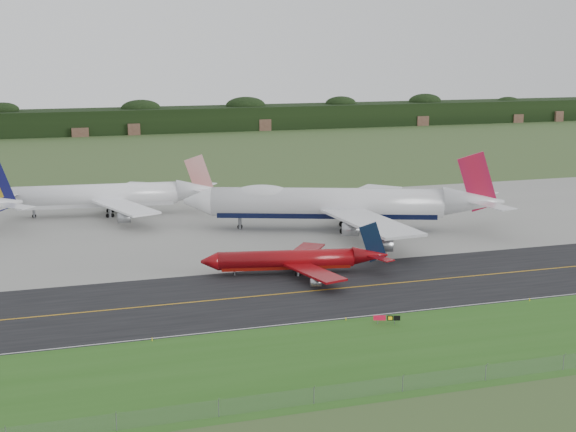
# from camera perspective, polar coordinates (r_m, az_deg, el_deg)

# --- Properties ---
(ground) EXTENTS (600.00, 600.00, 0.00)m
(ground) POSITION_cam_1_polar(r_m,az_deg,el_deg) (149.79, 2.41, -4.80)
(ground) COLOR #355126
(ground) RESTS_ON ground
(grass_verge) EXTENTS (400.00, 30.00, 0.01)m
(grass_verge) POSITION_cam_1_polar(r_m,az_deg,el_deg) (119.21, 8.10, -9.44)
(grass_verge) COLOR #2A5A1A
(grass_verge) RESTS_ON ground
(taxiway) EXTENTS (400.00, 32.00, 0.02)m
(taxiway) POSITION_cam_1_polar(r_m,az_deg,el_deg) (146.19, 2.94, -5.23)
(taxiway) COLOR black
(taxiway) RESTS_ON ground
(apron) EXTENTS (400.00, 78.00, 0.01)m
(apron) POSITION_cam_1_polar(r_m,az_deg,el_deg) (197.00, -2.54, -0.68)
(apron) COLOR gray
(apron) RESTS_ON ground
(taxiway_centreline) EXTENTS (400.00, 0.40, 0.00)m
(taxiway_centreline) POSITION_cam_1_polar(r_m,az_deg,el_deg) (146.19, 2.94, -5.23)
(taxiway_centreline) COLOR #C88912
(taxiway_centreline) RESTS_ON taxiway
(taxiway_edge_line) EXTENTS (400.00, 0.25, 0.00)m
(taxiway_edge_line) POSITION_cam_1_polar(r_m,az_deg,el_deg) (132.47, 5.24, -7.12)
(taxiway_edge_line) COLOR silver
(taxiway_edge_line) RESTS_ON taxiway
(perimeter_fence) EXTENTS (320.00, 0.10, 320.00)m
(perimeter_fence) POSITION_cam_1_polar(r_m,az_deg,el_deg) (108.10, 11.09, -11.25)
(perimeter_fence) COLOR slate
(perimeter_fence) RESTS_ON ground
(horizon_treeline) EXTENTS (700.00, 25.00, 12.00)m
(horizon_treeline) POSITION_cam_1_polar(r_m,az_deg,el_deg) (413.35, -10.42, 6.62)
(horizon_treeline) COLOR black
(horizon_treeline) RESTS_ON ground
(jet_ba_747) EXTENTS (73.98, 59.58, 19.19)m
(jet_ba_747) POSITION_cam_1_polar(r_m,az_deg,el_deg) (190.95, 3.59, 0.90)
(jet_ba_747) COLOR silver
(jet_ba_747) RESTS_ON ground
(jet_red_737) EXTENTS (36.48, 29.36, 9.88)m
(jet_red_737) POSITION_cam_1_polar(r_m,az_deg,el_deg) (155.33, 0.59, -3.13)
(jet_red_737) COLOR maroon
(jet_red_737) RESTS_ON ground
(jet_star_tail) EXTENTS (57.83, 48.17, 15.24)m
(jet_star_tail) POSITION_cam_1_polar(r_m,az_deg,el_deg) (213.16, -12.65, 1.41)
(jet_star_tail) COLOR white
(jet_star_tail) RESTS_ON ground
(taxiway_sign) EXTENTS (4.08, 1.53, 1.42)m
(taxiway_sign) POSITION_cam_1_polar(r_m,az_deg,el_deg) (129.16, 7.03, -7.22)
(taxiway_sign) COLOR slate
(taxiway_sign) RESTS_ON ground
(edge_marker_left) EXTENTS (0.16, 0.16, 0.50)m
(edge_marker_left) POSITION_cam_1_polar(r_m,az_deg,el_deg) (123.19, -9.64, -8.65)
(edge_marker_left) COLOR yellow
(edge_marker_left) RESTS_ON ground
(edge_marker_center) EXTENTS (0.16, 0.16, 0.50)m
(edge_marker_center) POSITION_cam_1_polar(r_m,az_deg,el_deg) (130.42, 4.14, -7.31)
(edge_marker_center) COLOR yellow
(edge_marker_center) RESTS_ON ground
(edge_marker_right) EXTENTS (0.16, 0.16, 0.50)m
(edge_marker_right) POSITION_cam_1_polar(r_m,az_deg,el_deg) (145.76, 16.80, -5.71)
(edge_marker_right) COLOR yellow
(edge_marker_right) RESTS_ON ground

